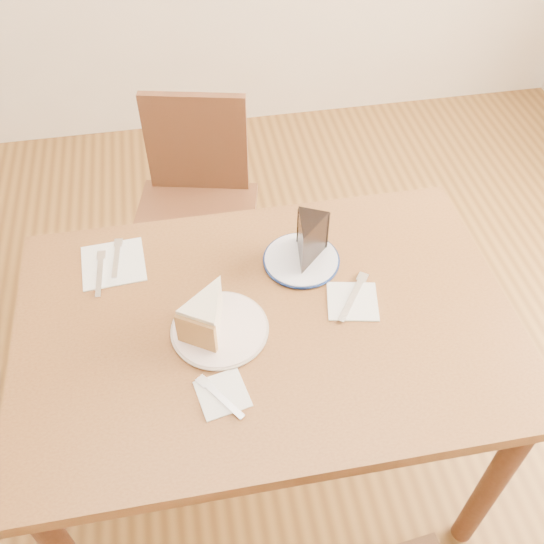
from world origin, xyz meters
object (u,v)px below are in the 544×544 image
at_px(table, 267,344).
at_px(chocolate_cake, 308,244).
at_px(chair_far, 196,209).
at_px(carrot_cake, 210,311).
at_px(plate_cream, 220,329).
at_px(plate_navy, 301,260).

xyz_separation_m(table, chocolate_cake, (0.14, 0.17, 0.17)).
height_order(chair_far, chocolate_cake, chocolate_cake).
height_order(table, chair_far, chair_far).
xyz_separation_m(table, chair_far, (-0.12, 0.75, -0.18)).
height_order(carrot_cake, chocolate_cake, chocolate_cake).
height_order(table, chocolate_cake, chocolate_cake).
relative_size(chair_far, chocolate_cake, 7.50).
bearing_deg(chair_far, plate_cream, 103.60).
xyz_separation_m(chair_far, chocolate_cake, (0.26, -0.58, 0.35)).
xyz_separation_m(chair_far, plate_navy, (0.25, -0.58, 0.28)).
bearing_deg(plate_navy, chair_far, 113.06).
distance_m(chair_far, chocolate_cake, 0.73).
bearing_deg(carrot_cake, chair_far, 121.28).
distance_m(carrot_cake, chocolate_cake, 0.31).
relative_size(carrot_cake, chocolate_cake, 1.17).
distance_m(plate_cream, carrot_cake, 0.06).
bearing_deg(carrot_cake, plate_navy, 65.16).
bearing_deg(chair_far, chocolate_cake, 126.97).
xyz_separation_m(table, plate_cream, (-0.11, -0.01, 0.10)).
xyz_separation_m(carrot_cake, chocolate_cake, (0.27, 0.16, 0.01)).
bearing_deg(table, carrot_cake, 177.28).
height_order(plate_cream, plate_navy, same).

